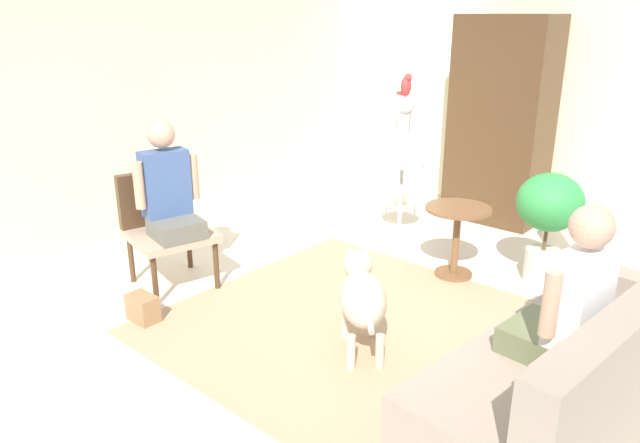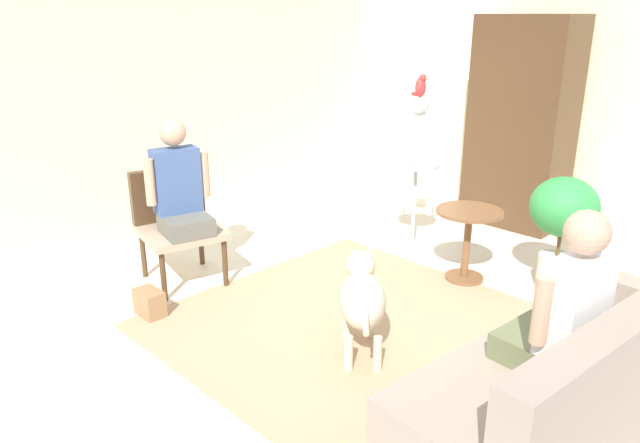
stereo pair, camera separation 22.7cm
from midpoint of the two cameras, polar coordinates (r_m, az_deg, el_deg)
name	(u,v)px [view 2 (the right image)]	position (r m, az deg, el deg)	size (l,w,h in m)	color
ground_plane	(371,322)	(4.41, 6.33, -9.49)	(7.40, 7.40, 0.00)	beige
back_wall	(578,102)	(6.68, 24.30, 10.33)	(6.18, 0.12, 2.53)	beige
left_wall	(178,102)	(6.27, -12.37, 11.08)	(0.12, 6.76, 2.53)	beige
area_rug	(360,328)	(4.32, 5.39, -10.05)	(2.55, 2.45, 0.01)	tan
couch	(562,389)	(3.43, 23.85, -14.44)	(0.96, 1.88, 0.83)	gray
armchair	(175,216)	(5.02, -12.37, 0.48)	(0.75, 0.73, 0.91)	#4C331E
person_on_couch	(566,307)	(3.20, 24.25, -7.46)	(0.45, 0.56, 0.84)	#636946
person_on_armchair	(179,186)	(4.80, -12.00, 3.30)	(0.50, 0.51, 0.88)	#616057
round_end_table	(468,234)	(5.06, 15.14, -1.16)	(0.54, 0.54, 0.61)	brown
dog	(362,297)	(3.89, 5.73, -7.17)	(0.67, 0.69, 0.61)	beige
bird_cage_stand	(416,172)	(5.56, 10.27, 4.63)	(0.41, 0.41, 1.41)	silver
parrot	(421,86)	(5.42, 10.78, 12.54)	(0.17, 0.10, 0.20)	red
potted_plant	(563,217)	(5.06, 23.30, 0.38)	(0.52, 0.52, 0.93)	beige
column_lamp	(607,219)	(5.16, 26.81, 0.18)	(0.20, 0.20, 1.23)	#4C4742
armoire_cabinet	(521,124)	(6.49, 19.59, 8.76)	(0.95, 0.56, 2.10)	#4C331E
handbag	(150,303)	(4.57, -14.54, -7.54)	(0.24, 0.15, 0.20)	#99724C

